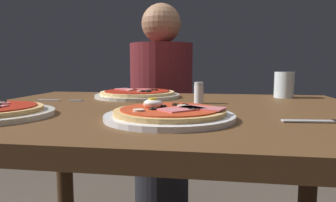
{
  "coord_description": "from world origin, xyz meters",
  "views": [
    {
      "loc": [
        0.15,
        -0.86,
        0.87
      ],
      "look_at": [
        0.03,
        -0.09,
        0.78
      ],
      "focal_mm": 33.09,
      "sensor_mm": 36.0,
      "label": 1
    }
  ],
  "objects_px": {
    "dining_table": "(164,147)",
    "diner_person": "(162,124)",
    "pizza_foreground": "(170,114)",
    "pizza_across_left": "(137,94)",
    "fork": "(56,101)",
    "water_glass_near": "(284,86)",
    "salt_shaker": "(199,93)",
    "knife": "(336,121)"
  },
  "relations": [
    {
      "from": "dining_table",
      "to": "salt_shaker",
      "type": "distance_m",
      "value": 0.21
    },
    {
      "from": "water_glass_near",
      "to": "pizza_foreground",
      "type": "bearing_deg",
      "value": -124.14
    },
    {
      "from": "salt_shaker",
      "to": "pizza_across_left",
      "type": "bearing_deg",
      "value": 147.83
    },
    {
      "from": "water_glass_near",
      "to": "knife",
      "type": "bearing_deg",
      "value": -89.6
    },
    {
      "from": "pizza_foreground",
      "to": "diner_person",
      "type": "bearing_deg",
      "value": 101.16
    },
    {
      "from": "pizza_foreground",
      "to": "water_glass_near",
      "type": "xyz_separation_m",
      "value": [
        0.35,
        0.52,
        0.03
      ]
    },
    {
      "from": "salt_shaker",
      "to": "diner_person",
      "type": "height_order",
      "value": "diner_person"
    },
    {
      "from": "dining_table",
      "to": "pizza_foreground",
      "type": "height_order",
      "value": "pizza_foreground"
    },
    {
      "from": "pizza_foreground",
      "to": "diner_person",
      "type": "height_order",
      "value": "diner_person"
    },
    {
      "from": "water_glass_near",
      "to": "diner_person",
      "type": "bearing_deg",
      "value": 143.88
    },
    {
      "from": "pizza_foreground",
      "to": "diner_person",
      "type": "distance_m",
      "value": 0.94
    },
    {
      "from": "dining_table",
      "to": "knife",
      "type": "height_order",
      "value": "knife"
    },
    {
      "from": "dining_table",
      "to": "diner_person",
      "type": "distance_m",
      "value": 0.73
    },
    {
      "from": "diner_person",
      "to": "salt_shaker",
      "type": "bearing_deg",
      "value": 110.53
    },
    {
      "from": "knife",
      "to": "salt_shaker",
      "type": "relative_size",
      "value": 2.92
    },
    {
      "from": "pizza_foreground",
      "to": "salt_shaker",
      "type": "xyz_separation_m",
      "value": [
        0.05,
        0.3,
        0.02
      ]
    },
    {
      "from": "fork",
      "to": "salt_shaker",
      "type": "xyz_separation_m",
      "value": [
        0.47,
        0.02,
        0.03
      ]
    },
    {
      "from": "pizza_across_left",
      "to": "water_glass_near",
      "type": "bearing_deg",
      "value": 7.44
    },
    {
      "from": "water_glass_near",
      "to": "diner_person",
      "type": "xyz_separation_m",
      "value": [
        -0.53,
        0.38,
        -0.23
      ]
    },
    {
      "from": "pizza_foreground",
      "to": "salt_shaker",
      "type": "bearing_deg",
      "value": 80.71
    },
    {
      "from": "pizza_foreground",
      "to": "salt_shaker",
      "type": "distance_m",
      "value": 0.3
    },
    {
      "from": "pizza_across_left",
      "to": "diner_person",
      "type": "xyz_separation_m",
      "value": [
        0.01,
        0.46,
        -0.2
      ]
    },
    {
      "from": "pizza_foreground",
      "to": "knife",
      "type": "bearing_deg",
      "value": 2.2
    },
    {
      "from": "diner_person",
      "to": "pizza_across_left",
      "type": "bearing_deg",
      "value": 88.68
    },
    {
      "from": "pizza_across_left",
      "to": "fork",
      "type": "relative_size",
      "value": 1.99
    },
    {
      "from": "dining_table",
      "to": "salt_shaker",
      "type": "height_order",
      "value": "salt_shaker"
    },
    {
      "from": "knife",
      "to": "pizza_foreground",
      "type": "bearing_deg",
      "value": -177.8
    },
    {
      "from": "water_glass_near",
      "to": "fork",
      "type": "distance_m",
      "value": 0.81
    },
    {
      "from": "diner_person",
      "to": "knife",
      "type": "bearing_deg",
      "value": 120.9
    },
    {
      "from": "pizza_foreground",
      "to": "fork",
      "type": "distance_m",
      "value": 0.51
    },
    {
      "from": "fork",
      "to": "pizza_across_left",
      "type": "bearing_deg",
      "value": 35.16
    },
    {
      "from": "pizza_foreground",
      "to": "knife",
      "type": "height_order",
      "value": "pizza_foreground"
    },
    {
      "from": "pizza_foreground",
      "to": "pizza_across_left",
      "type": "distance_m",
      "value": 0.48
    },
    {
      "from": "water_glass_near",
      "to": "knife",
      "type": "height_order",
      "value": "water_glass_near"
    },
    {
      "from": "water_glass_near",
      "to": "pizza_across_left",
      "type": "bearing_deg",
      "value": -172.56
    },
    {
      "from": "pizza_foreground",
      "to": "knife",
      "type": "distance_m",
      "value": 0.35
    },
    {
      "from": "dining_table",
      "to": "diner_person",
      "type": "height_order",
      "value": "diner_person"
    },
    {
      "from": "salt_shaker",
      "to": "diner_person",
      "type": "bearing_deg",
      "value": 110.53
    },
    {
      "from": "dining_table",
      "to": "water_glass_near",
      "type": "bearing_deg",
      "value": 39.73
    },
    {
      "from": "dining_table",
      "to": "salt_shaker",
      "type": "bearing_deg",
      "value": 49.33
    },
    {
      "from": "pizza_foreground",
      "to": "fork",
      "type": "height_order",
      "value": "pizza_foreground"
    },
    {
      "from": "diner_person",
      "to": "dining_table",
      "type": "bearing_deg",
      "value": 100.55
    }
  ]
}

